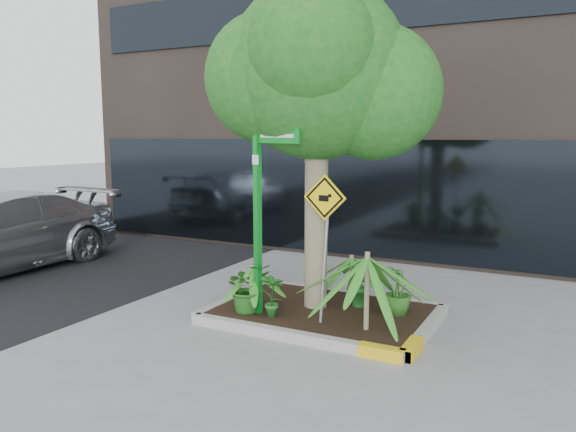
% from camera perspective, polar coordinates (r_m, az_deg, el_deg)
% --- Properties ---
extents(ground, '(80.00, 80.00, 0.00)m').
position_cam_1_polar(ground, '(8.63, 1.50, -10.71)').
color(ground, gray).
rests_on(ground, ground).
extents(asphalt_road, '(7.00, 80.00, 0.01)m').
position_cam_1_polar(asphalt_road, '(12.77, -25.85, -5.24)').
color(asphalt_road, black).
rests_on(asphalt_road, ground).
extents(planter, '(3.35, 2.36, 0.15)m').
position_cam_1_polar(planter, '(8.74, 3.69, -9.77)').
color(planter, '#9E9E99').
rests_on(planter, ground).
extents(tree, '(3.42, 3.04, 5.13)m').
position_cam_1_polar(tree, '(8.57, 3.03, 14.58)').
color(tree, gray).
rests_on(tree, ground).
extents(palm_front, '(1.22, 1.22, 1.36)m').
position_cam_1_polar(palm_front, '(7.67, 8.08, -4.16)').
color(palm_front, gray).
rests_on(palm_front, ground).
extents(palm_left, '(0.78, 0.78, 0.87)m').
position_cam_1_polar(palm_left, '(8.59, -3.61, -5.26)').
color(palm_left, gray).
rests_on(palm_left, ground).
extents(palm_back, '(0.78, 0.78, 0.87)m').
position_cam_1_polar(palm_back, '(9.32, 6.48, -4.24)').
color(palm_back, gray).
rests_on(palm_back, ground).
extents(shrub_a, '(0.95, 0.95, 0.76)m').
position_cam_1_polar(shrub_a, '(8.54, -4.10, -7.22)').
color(shrub_a, '#1F5919').
rests_on(shrub_a, planter).
extents(shrub_b, '(0.55, 0.55, 0.73)m').
position_cam_1_polar(shrub_b, '(8.55, 11.09, -7.43)').
color(shrub_b, '#275D1C').
rests_on(shrub_b, planter).
extents(shrub_c, '(0.41, 0.41, 0.66)m').
position_cam_1_polar(shrub_c, '(8.30, -1.58, -8.01)').
color(shrub_c, '#1D5E1D').
rests_on(shrub_c, planter).
extents(shrub_d, '(0.54, 0.54, 0.70)m').
position_cam_1_polar(shrub_d, '(8.80, 7.36, -6.97)').
color(shrub_d, '#1C621F').
rests_on(shrub_d, planter).
extents(street_sign_post, '(0.90, 1.13, 3.19)m').
position_cam_1_polar(street_sign_post, '(8.21, -2.52, 2.42)').
color(street_sign_post, '#0B8120').
rests_on(street_sign_post, ground).
extents(cattle_sign, '(0.65, 0.30, 2.11)m').
position_cam_1_polar(cattle_sign, '(7.89, 3.77, -0.70)').
color(cattle_sign, slate).
rests_on(cattle_sign, ground).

